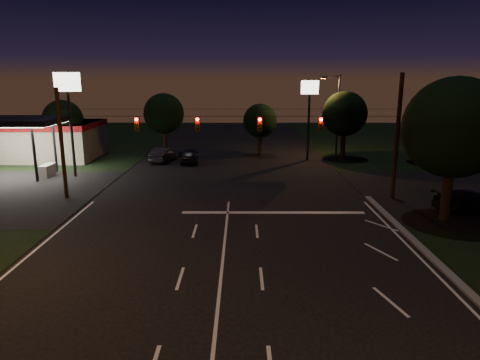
{
  "coord_description": "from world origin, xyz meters",
  "views": [
    {
      "loc": [
        0.91,
        -15.35,
        8.6
      ],
      "look_at": [
        0.83,
        8.16,
        3.0
      ],
      "focal_mm": 32.0,
      "sensor_mm": 36.0,
      "label": 1
    }
  ],
  "objects_px": {
    "tree_right_near": "(453,129)",
    "car_oncoming_b": "(164,154)",
    "car_oncoming_a": "(189,156)",
    "car_cross": "(470,201)",
    "utility_pole_right": "(392,198)"
  },
  "relations": [
    {
      "from": "tree_right_near",
      "to": "car_cross",
      "type": "relative_size",
      "value": 1.8
    },
    {
      "from": "tree_right_near",
      "to": "car_oncoming_b",
      "type": "height_order",
      "value": "tree_right_near"
    },
    {
      "from": "car_cross",
      "to": "car_oncoming_b",
      "type": "bearing_deg",
      "value": 42.62
    },
    {
      "from": "car_oncoming_b",
      "to": "tree_right_near",
      "type": "bearing_deg",
      "value": 150.1
    },
    {
      "from": "tree_right_near",
      "to": "car_oncoming_a",
      "type": "height_order",
      "value": "tree_right_near"
    },
    {
      "from": "car_oncoming_a",
      "to": "car_oncoming_b",
      "type": "bearing_deg",
      "value": -19.41
    },
    {
      "from": "utility_pole_right",
      "to": "car_oncoming_b",
      "type": "relative_size",
      "value": 1.94
    },
    {
      "from": "utility_pole_right",
      "to": "tree_right_near",
      "type": "bearing_deg",
      "value": -72.47
    },
    {
      "from": "car_oncoming_a",
      "to": "tree_right_near",
      "type": "bearing_deg",
      "value": 129.35
    },
    {
      "from": "car_oncoming_a",
      "to": "car_oncoming_b",
      "type": "height_order",
      "value": "car_oncoming_a"
    },
    {
      "from": "utility_pole_right",
      "to": "car_cross",
      "type": "bearing_deg",
      "value": -36.98
    },
    {
      "from": "car_cross",
      "to": "tree_right_near",
      "type": "bearing_deg",
      "value": 113.87
    },
    {
      "from": "car_oncoming_b",
      "to": "utility_pole_right",
      "type": "bearing_deg",
      "value": 156.19
    },
    {
      "from": "utility_pole_right",
      "to": "car_oncoming_a",
      "type": "distance_m",
      "value": 21.38
    },
    {
      "from": "car_oncoming_a",
      "to": "utility_pole_right",
      "type": "bearing_deg",
      "value": 135.56
    }
  ]
}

